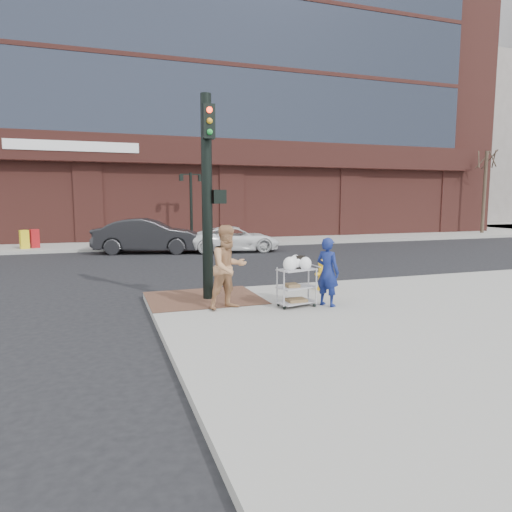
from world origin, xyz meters
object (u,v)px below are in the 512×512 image
object	(u,v)px
lamp_post	(191,200)
woman_blue	(328,272)
sedan_dark	(148,236)
traffic_signal_pole	(208,191)
minivan_white	(235,239)
fire_hydrant	(322,274)
utility_cart	(297,284)
pedestrian_tan	(228,267)

from	to	relation	value
lamp_post	woman_blue	xyz separation A→B (m)	(-0.03, -16.85, -1.66)
woman_blue	sedan_dark	size ratio (longest dim) A/B	0.31
traffic_signal_pole	minivan_white	size ratio (longest dim) A/B	1.10
woman_blue	fire_hydrant	bearing A→B (deg)	-52.11
utility_cart	fire_hydrant	distance (m)	2.14
sedan_dark	fire_hydrant	size ratio (longest dim) A/B	6.07
pedestrian_tan	fire_hydrant	xyz separation A→B (m)	(3.01, 1.25, -0.52)
fire_hydrant	minivan_white	bearing A→B (deg)	86.40
sedan_dark	minivan_white	xyz separation A→B (m)	(4.23, -0.79, -0.22)
lamp_post	fire_hydrant	xyz separation A→B (m)	(0.72, -15.14, -2.03)
sedan_dark	fire_hydrant	world-z (taller)	sedan_dark
fire_hydrant	traffic_signal_pole	bearing A→B (deg)	-178.36
woman_blue	minivan_white	distance (m)	12.77
pedestrian_tan	minivan_white	distance (m)	12.77
minivan_white	utility_cart	size ratio (longest dim) A/B	3.79
traffic_signal_pole	woman_blue	size ratio (longest dim) A/B	3.10
pedestrian_tan	fire_hydrant	world-z (taller)	pedestrian_tan
lamp_post	traffic_signal_pole	bearing A→B (deg)	-99.24
minivan_white	fire_hydrant	size ratio (longest dim) A/B	5.36
traffic_signal_pole	fire_hydrant	bearing A→B (deg)	1.64
minivan_white	fire_hydrant	bearing A→B (deg)	-176.47
pedestrian_tan	utility_cart	size ratio (longest dim) A/B	1.59
lamp_post	utility_cart	distance (m)	16.83
traffic_signal_pole	woman_blue	distance (m)	3.49
pedestrian_tan	minivan_white	xyz separation A→B (m)	(3.70, 12.22, -0.47)
lamp_post	minivan_white	world-z (taller)	lamp_post
pedestrian_tan	utility_cart	xyz separation A→B (m)	(1.55, -0.32, -0.41)
pedestrian_tan	sedan_dark	distance (m)	13.02
traffic_signal_pole	pedestrian_tan	size ratio (longest dim) A/B	2.62
woman_blue	minivan_white	world-z (taller)	woman_blue
woman_blue	minivan_white	xyz separation A→B (m)	(1.43, 12.69, -0.32)
traffic_signal_pole	woman_blue	bearing A→B (deg)	-33.53
fire_hydrant	pedestrian_tan	bearing A→B (deg)	-157.51
lamp_post	minivan_white	bearing A→B (deg)	-71.35
woman_blue	pedestrian_tan	bearing A→B (deg)	49.54
woman_blue	sedan_dark	world-z (taller)	woman_blue
traffic_signal_pole	utility_cart	distance (m)	3.12
minivan_white	woman_blue	bearing A→B (deg)	-179.30
woman_blue	traffic_signal_pole	bearing A→B (deg)	27.69
traffic_signal_pole	fire_hydrant	world-z (taller)	traffic_signal_pole
utility_cart	fire_hydrant	bearing A→B (deg)	46.98
pedestrian_tan	utility_cart	distance (m)	1.63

